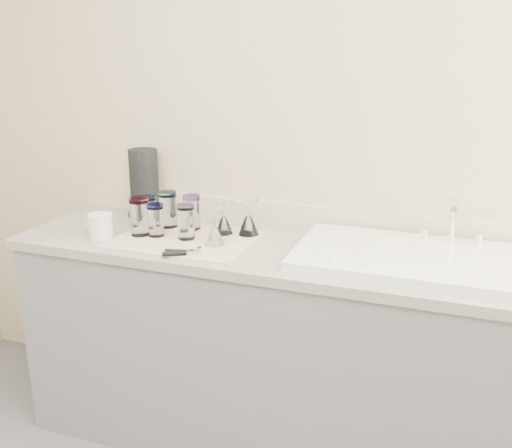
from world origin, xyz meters
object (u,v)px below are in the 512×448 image
at_px(white_mug, 100,226).
at_px(tumbler_teal, 150,210).
at_px(sink_unit, 409,257).
at_px(tumbler_lavender, 186,221).
at_px(goblet_back_right, 248,222).
at_px(goblet_front_left, 214,233).
at_px(tumbler_magenta, 140,216).
at_px(goblet_back_left, 224,223).
at_px(tumbler_purple, 192,212).
at_px(paper_towel_roll, 144,183).
at_px(can_opener, 183,253).
at_px(tumbler_cyan, 168,209).
at_px(tumbler_blue, 156,220).

bearing_deg(white_mug, tumbler_teal, 62.42).
height_order(sink_unit, tumbler_lavender, sink_unit).
relative_size(goblet_back_right, goblet_front_left, 1.10).
distance_m(tumbler_magenta, goblet_back_right, 0.45).
height_order(tumbler_teal, goblet_back_left, goblet_back_left).
height_order(tumbler_purple, paper_towel_roll, paper_towel_roll).
distance_m(goblet_back_left, goblet_back_right, 0.10).
relative_size(tumbler_lavender, goblet_front_left, 1.03).
relative_size(tumbler_magenta, goblet_front_left, 1.14).
bearing_deg(sink_unit, tumbler_lavender, -176.15).
height_order(tumbler_magenta, tumbler_lavender, tumbler_magenta).
height_order(tumbler_purple, goblet_front_left, tumbler_purple).
distance_m(sink_unit, tumbler_magenta, 1.08).
bearing_deg(tumbler_magenta, can_opener, -29.63).
bearing_deg(goblet_back_left, goblet_back_right, 12.90).
bearing_deg(tumbler_cyan, goblet_back_left, -1.09).
xyz_separation_m(goblet_front_left, paper_towel_roll, (-0.48, 0.29, 0.10)).
bearing_deg(can_opener, tumbler_lavender, 112.37).
distance_m(tumbler_cyan, white_mug, 0.29).
distance_m(tumbler_cyan, tumbler_magenta, 0.15).
xyz_separation_m(tumbler_purple, goblet_back_right, (0.25, 0.01, -0.02)).
bearing_deg(tumbler_magenta, tumbler_blue, 7.73).
xyz_separation_m(can_opener, paper_towel_roll, (-0.42, 0.45, 0.13)).
height_order(white_mug, paper_towel_roll, paper_towel_roll).
height_order(tumbler_teal, white_mug, tumbler_teal).
height_order(sink_unit, can_opener, sink_unit).
height_order(goblet_front_left, paper_towel_roll, paper_towel_roll).
xyz_separation_m(tumbler_purple, paper_towel_roll, (-0.31, 0.14, 0.07)).
bearing_deg(goblet_back_right, tumbler_cyan, -177.16).
xyz_separation_m(tumbler_cyan, goblet_back_right, (0.36, 0.02, -0.03)).
xyz_separation_m(sink_unit, goblet_back_right, (-0.66, 0.08, 0.04)).
relative_size(goblet_back_left, paper_towel_roll, 0.44).
bearing_deg(can_opener, tumbler_blue, 141.14).
xyz_separation_m(tumbler_blue, goblet_front_left, (0.27, -0.02, -0.02)).
height_order(tumbler_lavender, white_mug, tumbler_lavender).
distance_m(tumbler_purple, tumbler_lavender, 0.13).
bearing_deg(tumbler_lavender, tumbler_cyan, 140.83).
bearing_deg(white_mug, tumbler_magenta, 25.20).
xyz_separation_m(tumbler_magenta, tumbler_lavender, (0.20, 0.02, -0.01)).
xyz_separation_m(tumbler_cyan, white_mug, (-0.20, -0.21, -0.04)).
xyz_separation_m(tumbler_teal, tumbler_purple, (0.20, 0.00, 0.01)).
bearing_deg(goblet_back_right, tumbler_purple, -176.91).
distance_m(sink_unit, paper_towel_roll, 1.25).
xyz_separation_m(tumbler_magenta, tumbler_blue, (0.07, 0.01, -0.01)).
bearing_deg(goblet_front_left, tumbler_purple, 138.77).
bearing_deg(goblet_front_left, tumbler_teal, 158.44).
xyz_separation_m(tumbler_teal, tumbler_magenta, (0.04, -0.14, 0.02)).
height_order(sink_unit, tumbler_teal, sink_unit).
height_order(goblet_back_left, goblet_back_right, goblet_back_right).
bearing_deg(goblet_back_right, tumbler_lavender, -147.79).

